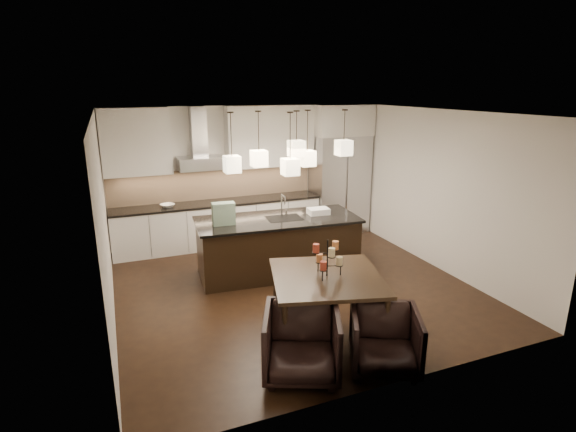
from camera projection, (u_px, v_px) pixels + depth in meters
name	position (u px, v px, depth m)	size (l,w,h in m)	color
floor	(293.00, 287.00, 7.40)	(5.50, 5.50, 0.02)	black
ceiling	(293.00, 112.00, 6.62)	(5.50, 5.50, 0.02)	white
wall_back	(243.00, 173.00, 9.47)	(5.50, 0.02, 2.80)	silver
wall_front	(396.00, 268.00, 4.55)	(5.50, 0.02, 2.80)	silver
wall_left	(103.00, 223.00, 6.02)	(0.02, 5.50, 2.80)	silver
wall_right	(436.00, 189.00, 8.00)	(0.02, 5.50, 2.80)	silver
refrigerator	(339.00, 184.00, 9.97)	(1.20, 0.72, 2.15)	#B7B7BA
fridge_panel	(341.00, 120.00, 9.58)	(1.26, 0.72, 0.65)	silver
lower_cabinets	(219.00, 224.00, 9.22)	(4.21, 0.62, 0.88)	silver
countertop	(219.00, 203.00, 9.09)	(4.21, 0.66, 0.04)	black
backsplash	(214.00, 184.00, 9.27)	(4.21, 0.02, 0.63)	tan
upper_cab_left	(136.00, 142.00, 8.34)	(1.25, 0.35, 1.25)	silver
upper_cab_right	(270.00, 136.00, 9.28)	(1.86, 0.35, 1.25)	silver
hood_canopy	(201.00, 163.00, 8.80)	(0.90, 0.52, 0.24)	#B7B7BA
hood_chimney	(198.00, 132.00, 8.73)	(0.30, 0.28, 0.96)	#B7B7BA
fruit_bowl	(167.00, 206.00, 8.67)	(0.26, 0.26, 0.06)	silver
island_body	(278.00, 247.00, 7.84)	(2.69, 1.08, 0.95)	black
island_top	(277.00, 220.00, 7.70)	(2.77, 1.16, 0.04)	black
faucet	(282.00, 205.00, 7.77)	(0.11, 0.26, 0.41)	silver
tote_bag	(224.00, 214.00, 7.31)	(0.37, 0.19, 0.37)	#154A2B
food_container	(318.00, 211.00, 7.94)	(0.37, 0.26, 0.11)	silver
dining_table	(326.00, 305.00, 5.88)	(1.38, 1.38, 0.83)	black
candelabra	(327.00, 258.00, 5.69)	(0.40, 0.40, 0.49)	black
candle_a	(339.00, 261.00, 5.72)	(0.08, 0.08, 0.11)	beige
candle_b	(319.00, 258.00, 5.82)	(0.08, 0.08, 0.11)	#DA7D44
candle_c	(323.00, 266.00, 5.57)	(0.08, 0.08, 0.11)	#A73825
candle_d	(335.00, 245.00, 5.77)	(0.08, 0.08, 0.11)	#DA7D44
candle_e	(316.00, 248.00, 5.66)	(0.08, 0.08, 0.11)	#A73825
candle_f	(332.00, 252.00, 5.52)	(0.08, 0.08, 0.11)	beige
armchair_left	(302.00, 343.00, 5.04)	(0.84, 0.87, 0.79)	black
armchair_right	(385.00, 340.00, 5.16)	(0.77, 0.79, 0.72)	black
pendant_a	(232.00, 164.00, 7.00)	(0.24, 0.24, 0.26)	#FFEAB9
pendant_b	(259.00, 158.00, 7.28)	(0.24, 0.24, 0.26)	#FFEAB9
pendant_c	(296.00, 149.00, 7.34)	(0.24, 0.24, 0.26)	#FFEAB9
pendant_d	(307.00, 158.00, 7.59)	(0.24, 0.24, 0.26)	#FFEAB9
pendant_e	(344.00, 148.00, 7.65)	(0.24, 0.24, 0.26)	#FFEAB9
pendant_f	(290.00, 167.00, 7.02)	(0.24, 0.24, 0.26)	#FFEAB9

